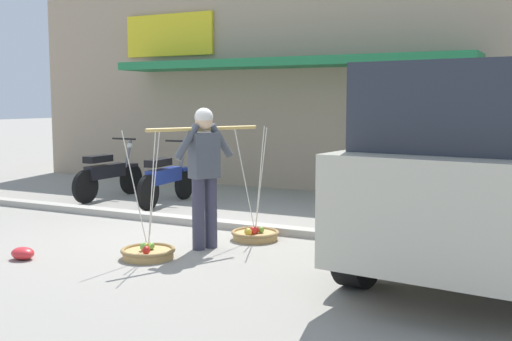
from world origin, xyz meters
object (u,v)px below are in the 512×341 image
at_px(fruit_vendor, 204,168).
at_px(motorcycle_nearest_shop, 108,174).
at_px(wooden_crate, 350,205).
at_px(fruit_basket_left_side, 148,252).
at_px(motorcycle_second_in_row, 166,179).
at_px(plastic_litter_bag, 23,253).
at_px(fruit_basket_right_side, 255,234).
at_px(parked_truck, 499,163).

bearing_deg(fruit_vendor, motorcycle_nearest_shop, 145.31).
bearing_deg(fruit_vendor, wooden_crate, 73.37).
height_order(fruit_basket_left_side, wooden_crate, fruit_basket_left_side).
distance_m(fruit_basket_left_side, motorcycle_second_in_row, 3.69).
distance_m(motorcycle_second_in_row, plastic_litter_bag, 3.88).
distance_m(fruit_basket_left_side, fruit_basket_right_side, 1.53).
xyz_separation_m(fruit_vendor, parked_truck, (3.22, 0.66, 0.15)).
relative_size(fruit_basket_left_side, fruit_basket_right_side, 1.00).
relative_size(fruit_basket_right_side, plastic_litter_bag, 5.18).
xyz_separation_m(motorcycle_second_in_row, wooden_crate, (3.14, 0.49, -0.29)).
distance_m(motorcycle_nearest_shop, plastic_litter_bag, 4.39).
height_order(fruit_basket_left_side, motorcycle_nearest_shop, fruit_basket_left_side).
height_order(fruit_basket_left_side, motorcycle_second_in_row, fruit_basket_left_side).
height_order(fruit_vendor, fruit_basket_right_side, fruit_vendor).
xyz_separation_m(fruit_vendor, motorcycle_second_in_row, (-2.27, 2.42, -0.52)).
bearing_deg(fruit_basket_left_side, plastic_litter_bag, -151.21).
relative_size(motorcycle_nearest_shop, parked_truck, 0.37).
distance_m(motorcycle_nearest_shop, wooden_crate, 4.50).
xyz_separation_m(motorcycle_second_in_row, plastic_litter_bag, (0.71, -3.79, -0.38)).
relative_size(fruit_basket_left_side, plastic_litter_bag, 5.18).
bearing_deg(fruit_basket_right_side, motorcycle_nearest_shop, 155.35).
height_order(motorcycle_nearest_shop, parked_truck, parked_truck).
distance_m(fruit_basket_left_side, parked_truck, 3.95).
height_order(parked_truck, plastic_litter_bag, parked_truck).
bearing_deg(parked_truck, fruit_basket_right_side, 179.42).
relative_size(plastic_litter_bag, wooden_crate, 0.64).
height_order(fruit_basket_right_side, wooden_crate, fruit_basket_right_side).
height_order(motorcycle_nearest_shop, motorcycle_second_in_row, same).
height_order(motorcycle_second_in_row, wooden_crate, motorcycle_second_in_row).
bearing_deg(fruit_basket_left_side, fruit_basket_right_side, 64.67).
bearing_deg(parked_truck, fruit_basket_left_side, -159.09).
bearing_deg(motorcycle_nearest_shop, plastic_litter_bag, -62.12).
distance_m(fruit_vendor, motorcycle_nearest_shop, 4.41).
distance_m(fruit_vendor, parked_truck, 3.29).
bearing_deg(wooden_crate, plastic_litter_bag, -119.53).
bearing_deg(wooden_crate, fruit_vendor, -106.63).
distance_m(fruit_basket_right_side, motorcycle_nearest_shop, 4.34).
height_order(motorcycle_second_in_row, plastic_litter_bag, motorcycle_second_in_row).
relative_size(fruit_basket_right_side, parked_truck, 0.29).
relative_size(fruit_vendor, plastic_litter_bag, 6.05).
distance_m(motorcycle_nearest_shop, parked_truck, 7.10).
bearing_deg(motorcycle_nearest_shop, fruit_basket_right_side, -24.65).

